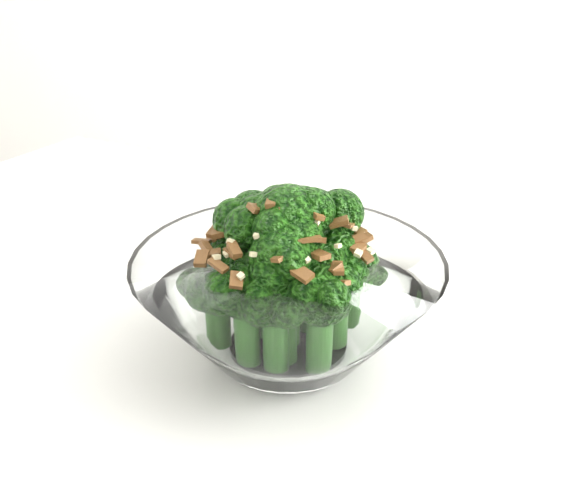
# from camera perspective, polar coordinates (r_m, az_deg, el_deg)

# --- Properties ---
(table) EXTENTS (1.42, 1.20, 0.75)m
(table) POSITION_cam_1_polar(r_m,az_deg,el_deg) (0.52, -1.01, -18.70)
(table) COLOR white
(table) RESTS_ON ground
(broccoli_dish) EXTENTS (0.23, 0.23, 0.14)m
(broccoli_dish) POSITION_cam_1_polar(r_m,az_deg,el_deg) (0.48, -0.05, -4.38)
(broccoli_dish) COLOR white
(broccoli_dish) RESTS_ON table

